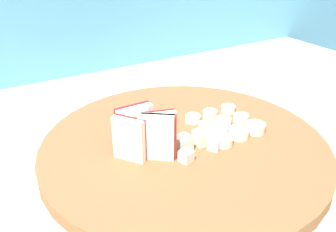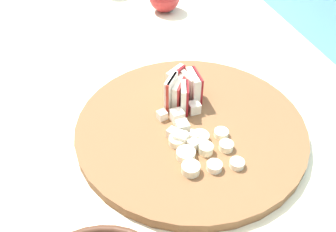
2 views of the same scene
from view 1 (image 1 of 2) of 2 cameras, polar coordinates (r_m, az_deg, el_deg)
tile_backsplash at (r=0.89m, az=-17.90°, el=-6.79°), size 2.40×0.04×1.35m
cutting_board at (r=0.49m, az=2.62°, el=-4.91°), size 0.39×0.39×0.02m
apple_wedge_fan at (r=0.45m, az=-4.00°, el=-2.78°), size 0.08×0.08×0.06m
apple_dice_pile at (r=0.48m, az=5.09°, el=-3.54°), size 0.10×0.08×0.02m
banana_slice_rows at (r=0.52m, az=9.49°, el=-1.47°), size 0.09×0.10×0.01m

